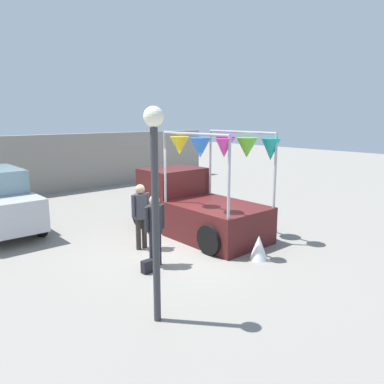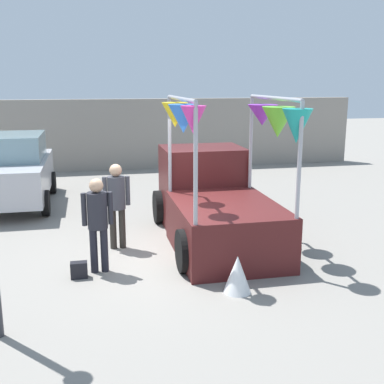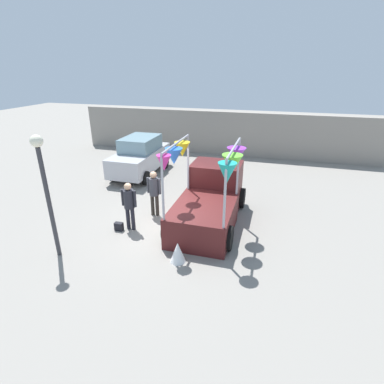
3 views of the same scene
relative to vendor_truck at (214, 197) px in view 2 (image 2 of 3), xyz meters
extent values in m
plane|color=gray|center=(-1.27, -0.92, -0.89)|extent=(60.00, 60.00, 0.00)
cube|color=#4C1919|center=(-0.01, -0.99, -0.39)|extent=(1.90, 2.60, 1.00)
cube|color=#4C1919|center=(-0.01, 1.01, 0.01)|extent=(1.80, 1.40, 1.80)
cube|color=#8CB2C6|center=(-0.01, 1.01, 0.46)|extent=(1.76, 1.37, 0.60)
cylinder|color=black|center=(-0.96, 1.36, -0.51)|extent=(0.22, 0.76, 0.76)
cylinder|color=black|center=(0.94, 1.36, -0.51)|extent=(0.22, 0.76, 0.76)
cylinder|color=black|center=(-0.96, -1.69, -0.51)|extent=(0.22, 0.76, 0.76)
cylinder|color=black|center=(0.94, -1.69, -0.51)|extent=(0.22, 0.76, 0.76)
cylinder|color=#A5A5AD|center=(-0.88, 0.23, 1.08)|extent=(0.07, 0.07, 1.94)
cylinder|color=#A5A5AD|center=(0.86, 0.23, 1.08)|extent=(0.07, 0.07, 1.94)
cylinder|color=#A5A5AD|center=(-0.88, -2.21, 1.08)|extent=(0.07, 0.07, 1.94)
cylinder|color=#A5A5AD|center=(0.86, -2.21, 1.08)|extent=(0.07, 0.07, 1.94)
cylinder|color=#A5A5AD|center=(-0.88, -0.99, 2.06)|extent=(0.07, 2.44, 0.07)
cylinder|color=#A5A5AD|center=(0.86, -0.99, 2.06)|extent=(0.07, 2.44, 0.07)
cone|color=#D83399|center=(-0.88, -2.04, 1.77)|extent=(0.55, 0.55, 0.44)
cone|color=teal|center=(0.86, -2.04, 1.64)|extent=(0.63, 0.63, 0.57)
cone|color=blue|center=(-0.88, -1.23, 1.73)|extent=(0.69, 0.69, 0.49)
cone|color=#66CC33|center=(0.86, -1.23, 1.64)|extent=(0.85, 0.85, 0.55)
cone|color=yellow|center=(-0.88, -0.42, 1.74)|extent=(0.67, 0.67, 0.47)
cone|color=purple|center=(0.86, -0.42, 1.71)|extent=(0.81, 0.81, 0.40)
cube|color=#B7B7BC|center=(-4.46, 3.77, -0.12)|extent=(1.70, 4.00, 0.90)
cube|color=#72939E|center=(-4.46, 3.92, 0.66)|extent=(1.50, 2.10, 0.66)
cylinder|color=black|center=(-3.61, 5.02, -0.57)|extent=(0.18, 0.64, 0.64)
cylinder|color=black|center=(-3.61, 2.52, -0.57)|extent=(0.18, 0.64, 0.64)
cylinder|color=black|center=(-2.50, -1.40, -0.49)|extent=(0.13, 0.13, 0.79)
cylinder|color=black|center=(-2.32, -1.40, -0.49)|extent=(0.13, 0.13, 0.79)
cylinder|color=#26262D|center=(-2.41, -1.40, 0.22)|extent=(0.34, 0.34, 0.63)
sphere|color=tan|center=(-2.41, -1.40, 0.65)|extent=(0.24, 0.24, 0.24)
cylinder|color=#26262D|center=(-2.63, -1.40, 0.25)|extent=(0.09, 0.09, 0.57)
cylinder|color=#26262D|center=(-2.19, -1.40, 0.25)|extent=(0.09, 0.09, 0.57)
cylinder|color=#2D2823|center=(-2.11, -0.23, -0.48)|extent=(0.13, 0.13, 0.81)
cylinder|color=#2D2823|center=(-1.93, -0.23, -0.48)|extent=(0.13, 0.13, 0.81)
cylinder|color=#3F3F47|center=(-2.02, -0.23, 0.24)|extent=(0.34, 0.34, 0.64)
sphere|color=tan|center=(-2.02, -0.23, 0.69)|extent=(0.24, 0.24, 0.24)
cylinder|color=#3F3F47|center=(-2.24, -0.23, 0.27)|extent=(0.09, 0.09, 0.58)
cylinder|color=#3F3F47|center=(-1.80, -0.23, 0.27)|extent=(0.09, 0.09, 0.58)
cube|color=black|center=(-2.76, -1.60, -0.75)|extent=(0.28, 0.16, 0.28)
cube|color=gray|center=(-1.27, 8.56, 0.41)|extent=(18.00, 0.36, 2.60)
cone|color=white|center=(-0.31, -2.69, -0.59)|extent=(0.61, 0.61, 0.60)
camera|label=1|loc=(-7.09, -8.06, 2.47)|focal=35.00mm
camera|label=2|loc=(-2.49, -9.43, 2.37)|focal=45.00mm
camera|label=3|loc=(2.01, -9.33, 4.21)|focal=28.00mm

